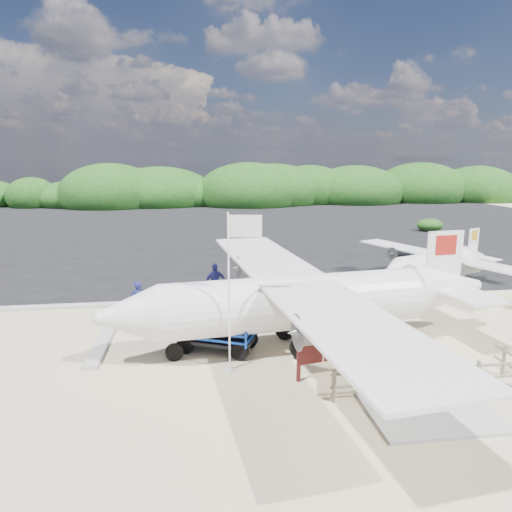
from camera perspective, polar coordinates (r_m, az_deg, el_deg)
The scene contains 13 objects.
ground at distance 18.14m, azimuth -4.43°, elevation -10.52°, with size 160.00×160.00×0.00m, color beige.
asphalt_apron at distance 47.25m, azimuth -6.54°, elevation 3.49°, with size 90.00×50.00×0.04m, color #B2B2B2, non-canonical shape.
walkway_pad at distance 14.28m, azimuth 21.02°, elevation -17.94°, with size 3.50×2.50×0.10m, color #B2B2B2, non-canonical shape.
vegetation_band at distance 72.07m, azimuth -6.98°, elevation 6.40°, with size 124.00×8.00×4.40m, color #B2B2B2, non-canonical shape.
fence at distance 15.26m, azimuth 20.90°, elevation -15.89°, with size 6.40×2.00×1.10m, color #B2B2B2, non-canonical shape.
baggage_cart at distance 17.33m, azimuth -4.78°, elevation -11.64°, with size 2.93×1.67×1.46m, color #0B37A8, non-canonical shape.
flagpole at distance 15.82m, azimuth -3.28°, elevation -14.02°, with size 1.07×0.44×5.33m, color white, non-canonical shape.
signboard at distance 15.48m, azimuth 8.31°, elevation -14.76°, with size 1.95×0.18×1.60m, color #511917, non-canonical shape.
crew_a at distance 20.49m, azimuth -14.53°, elevation -5.52°, with size 0.66×0.43×1.80m, color #151952.
crew_b at distance 20.56m, azimuth -0.86°, elevation -5.29°, with size 0.80×0.63×1.65m, color #151952.
crew_c at distance 22.52m, azimuth -5.10°, elevation -3.38°, with size 1.15×0.48×1.96m, color #151952.
aircraft_large at distance 41.43m, azimuth 8.56°, elevation 2.23°, with size 17.83×17.83×5.35m, color #B2B2B2, non-canonical shape.
aircraft_small at distance 49.88m, azimuth -16.04°, elevation 3.55°, with size 8.22×8.22×2.96m, color #B2B2B2, non-canonical shape.
Camera 1 is at (-0.86, -16.73, 6.94)m, focal length 32.00 mm.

